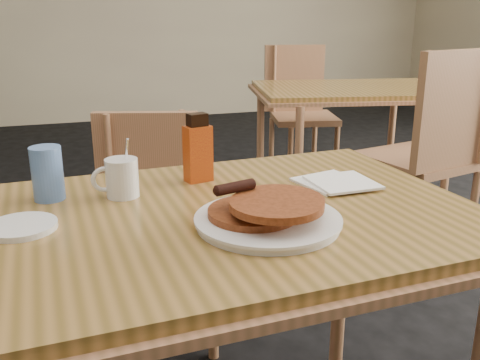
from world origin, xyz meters
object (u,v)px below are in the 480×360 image
at_px(chair_neighbor_far, 299,101).
at_px(chair_neighbor_near, 436,140).
at_px(chair_main_far, 153,209).
at_px(syrup_bottle, 198,150).
at_px(pancake_plate, 268,214).
at_px(neighbor_table, 354,95).
at_px(main_table, 216,231).
at_px(coffee_mug, 121,177).
at_px(blue_tumbler, 47,173).

relative_size(chair_neighbor_far, chair_neighbor_near, 0.93).
bearing_deg(chair_main_far, syrup_bottle, -69.05).
relative_size(chair_main_far, pancake_plate, 2.77).
bearing_deg(neighbor_table, main_table, -127.77).
height_order(neighbor_table, coffee_mug, coffee_mug).
distance_m(chair_neighbor_near, blue_tumbler, 1.79).
height_order(chair_main_far, coffee_mug, coffee_mug).
height_order(chair_main_far, blue_tumbler, blue_tumbler).
height_order(chair_neighbor_near, pancake_plate, chair_neighbor_near).
bearing_deg(main_table, chair_neighbor_far, 61.86).
distance_m(neighbor_table, blue_tumbler, 2.20).
xyz_separation_m(chair_neighbor_near, blue_tumbler, (-1.63, -0.72, 0.21)).
xyz_separation_m(neighbor_table, chair_neighbor_near, (-0.00, -0.75, -0.10)).
relative_size(chair_neighbor_far, pancake_plate, 3.16).
height_order(neighbor_table, syrup_bottle, syrup_bottle).
bearing_deg(syrup_bottle, chair_main_far, 81.21).
relative_size(main_table, pancake_plate, 4.07).
bearing_deg(blue_tumbler, chair_neighbor_near, 23.93).
xyz_separation_m(chair_main_far, chair_neighbor_far, (1.30, 1.64, 0.07)).
bearing_deg(chair_neighbor_far, coffee_mug, -109.84).
bearing_deg(main_table, chair_neighbor_near, 35.55).
bearing_deg(pancake_plate, neighbor_table, 55.64).
relative_size(main_table, chair_neighbor_near, 1.19).
relative_size(neighbor_table, syrup_bottle, 7.29).
relative_size(chair_main_far, coffee_mug, 5.83).
bearing_deg(neighbor_table, chair_neighbor_near, -90.34).
xyz_separation_m(neighbor_table, chair_neighbor_far, (-0.01, 0.73, -0.15)).
distance_m(chair_neighbor_far, chair_neighbor_near, 1.47).
relative_size(neighbor_table, blue_tumbler, 10.23).
height_order(neighbor_table, chair_main_far, chair_main_far).
bearing_deg(main_table, neighbor_table, 52.23).
xyz_separation_m(chair_neighbor_far, syrup_bottle, (-1.26, -2.17, 0.27)).
bearing_deg(syrup_bottle, neighbor_table, 35.21).
relative_size(chair_main_far, blue_tumbler, 6.69).
distance_m(chair_main_far, pancake_plate, 0.91).
relative_size(pancake_plate, coffee_mug, 2.10).
distance_m(main_table, blue_tumbler, 0.41).
bearing_deg(chair_neighbor_near, chair_neighbor_far, 77.97).
bearing_deg(neighbor_table, pancake_plate, -124.36).
xyz_separation_m(neighbor_table, blue_tumbler, (-1.63, -1.47, 0.11)).
bearing_deg(main_table, pancake_plate, -52.49).
distance_m(coffee_mug, blue_tumbler, 0.16).
distance_m(chair_main_far, coffee_mug, 0.68).
bearing_deg(chair_neighbor_far, neighbor_table, -75.69).
relative_size(pancake_plate, syrup_bottle, 1.72).
height_order(chair_neighbor_near, coffee_mug, chair_neighbor_near).
distance_m(pancake_plate, blue_tumbler, 0.52).
xyz_separation_m(pancake_plate, syrup_bottle, (-0.06, 0.33, 0.06)).
xyz_separation_m(main_table, pancake_plate, (0.08, -0.10, 0.07)).
bearing_deg(coffee_mug, neighbor_table, 61.14).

